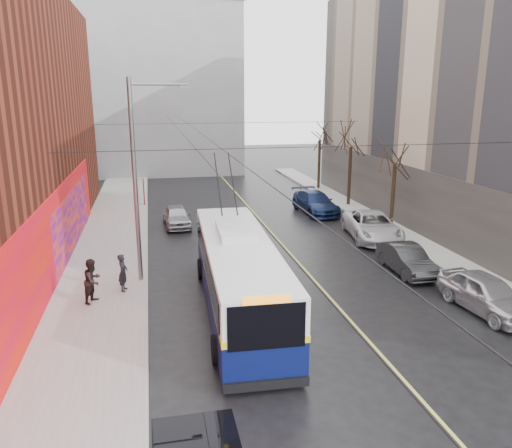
{
  "coord_description": "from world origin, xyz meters",
  "views": [
    {
      "loc": [
        -5.6,
        -11.9,
        8.34
      ],
      "look_at": [
        -1.18,
        8.93,
        2.75
      ],
      "focal_mm": 35.0,
      "sensor_mm": 36.0,
      "label": 1
    }
  ],
  "objects_px": {
    "streetlight_pole": "(139,177)",
    "tree_far": "(320,131)",
    "tree_near": "(396,151)",
    "tree_mid": "(351,136)",
    "following_car": "(176,216)",
    "parked_car_a": "(486,293)",
    "parked_car_c": "(372,226)",
    "trolleybus": "(239,274)",
    "parked_car_b": "(406,259)",
    "pedestrian_a": "(123,272)",
    "parked_car_d": "(315,203)",
    "pedestrian_b": "(93,281)"
  },
  "relations": [
    {
      "from": "streetlight_pole",
      "to": "tree_far",
      "type": "distance_m",
      "value": 25.09
    },
    {
      "from": "tree_near",
      "to": "tree_mid",
      "type": "height_order",
      "value": "tree_mid"
    },
    {
      "from": "tree_near",
      "to": "following_car",
      "type": "distance_m",
      "value": 14.31
    },
    {
      "from": "parked_car_a",
      "to": "parked_car_c",
      "type": "bearing_deg",
      "value": 85.11
    },
    {
      "from": "trolleybus",
      "to": "following_car",
      "type": "bearing_deg",
      "value": 99.27
    },
    {
      "from": "parked_car_b",
      "to": "parked_car_c",
      "type": "bearing_deg",
      "value": 82.66
    },
    {
      "from": "trolleybus",
      "to": "following_car",
      "type": "height_order",
      "value": "trolleybus"
    },
    {
      "from": "pedestrian_a",
      "to": "parked_car_d",
      "type": "bearing_deg",
      "value": -36.28
    },
    {
      "from": "following_car",
      "to": "pedestrian_a",
      "type": "relative_size",
      "value": 2.43
    },
    {
      "from": "tree_far",
      "to": "pedestrian_b",
      "type": "distance_m",
      "value": 28.31
    },
    {
      "from": "trolleybus",
      "to": "following_car",
      "type": "xyz_separation_m",
      "value": [
        -1.67,
        13.6,
        -0.88
      ]
    },
    {
      "from": "streetlight_pole",
      "to": "tree_far",
      "type": "xyz_separation_m",
      "value": [
        15.14,
        20.0,
        0.3
      ]
    },
    {
      "from": "tree_near",
      "to": "parked_car_a",
      "type": "distance_m",
      "value": 12.86
    },
    {
      "from": "parked_car_a",
      "to": "pedestrian_a",
      "type": "distance_m",
      "value": 14.79
    },
    {
      "from": "streetlight_pole",
      "to": "following_car",
      "type": "xyz_separation_m",
      "value": [
        1.99,
        9.67,
        -4.17
      ]
    },
    {
      "from": "parked_car_c",
      "to": "parked_car_a",
      "type": "bearing_deg",
      "value": -81.04
    },
    {
      "from": "tree_near",
      "to": "parked_car_d",
      "type": "distance_m",
      "value": 7.54
    },
    {
      "from": "trolleybus",
      "to": "parked_car_a",
      "type": "xyz_separation_m",
      "value": [
        9.48,
        -2.06,
        -0.8
      ]
    },
    {
      "from": "parked_car_c",
      "to": "pedestrian_a",
      "type": "relative_size",
      "value": 3.45
    },
    {
      "from": "tree_near",
      "to": "trolleybus",
      "type": "bearing_deg",
      "value": -139.14
    },
    {
      "from": "trolleybus",
      "to": "parked_car_d",
      "type": "height_order",
      "value": "trolleybus"
    },
    {
      "from": "following_car",
      "to": "pedestrian_a",
      "type": "xyz_separation_m",
      "value": [
        -2.85,
        -10.86,
        0.29
      ]
    },
    {
      "from": "streetlight_pole",
      "to": "trolleybus",
      "type": "height_order",
      "value": "streetlight_pole"
    },
    {
      "from": "trolleybus",
      "to": "tree_near",
      "type": "bearing_deg",
      "value": 43.14
    },
    {
      "from": "streetlight_pole",
      "to": "pedestrian_b",
      "type": "bearing_deg",
      "value": -132.3
    },
    {
      "from": "trolleybus",
      "to": "pedestrian_b",
      "type": "distance_m",
      "value": 5.93
    },
    {
      "from": "parked_car_c",
      "to": "parked_car_d",
      "type": "bearing_deg",
      "value": 108.79
    },
    {
      "from": "pedestrian_a",
      "to": "streetlight_pole",
      "type": "bearing_deg",
      "value": -26.44
    },
    {
      "from": "parked_car_a",
      "to": "trolleybus",
      "type": "bearing_deg",
      "value": 162.86
    },
    {
      "from": "tree_far",
      "to": "parked_car_d",
      "type": "xyz_separation_m",
      "value": [
        -3.2,
        -8.64,
        -4.38
      ]
    },
    {
      "from": "trolleybus",
      "to": "pedestrian_a",
      "type": "relative_size",
      "value": 7.32
    },
    {
      "from": "following_car",
      "to": "parked_car_a",
      "type": "bearing_deg",
      "value": -57.28
    },
    {
      "from": "parked_car_a",
      "to": "parked_car_d",
      "type": "distance_m",
      "value": 17.39
    },
    {
      "from": "parked_car_b",
      "to": "following_car",
      "type": "relative_size",
      "value": 1.02
    },
    {
      "from": "pedestrian_a",
      "to": "tree_far",
      "type": "bearing_deg",
      "value": -27.78
    },
    {
      "from": "parked_car_b",
      "to": "following_car",
      "type": "xyz_separation_m",
      "value": [
        -10.28,
        10.94,
        0.01
      ]
    },
    {
      "from": "streetlight_pole",
      "to": "tree_mid",
      "type": "relative_size",
      "value": 1.35
    },
    {
      "from": "pedestrian_a",
      "to": "parked_car_a",
      "type": "bearing_deg",
      "value": -99.66
    },
    {
      "from": "tree_mid",
      "to": "pedestrian_b",
      "type": "distance_m",
      "value": 23.26
    },
    {
      "from": "tree_near",
      "to": "parked_car_b",
      "type": "xyz_separation_m",
      "value": [
        -2.86,
        -7.27,
        -4.31
      ]
    },
    {
      "from": "streetlight_pole",
      "to": "parked_car_d",
      "type": "xyz_separation_m",
      "value": [
        11.94,
        11.36,
        -4.09
      ]
    },
    {
      "from": "streetlight_pole",
      "to": "parked_car_a",
      "type": "bearing_deg",
      "value": -24.49
    },
    {
      "from": "following_car",
      "to": "pedestrian_b",
      "type": "distance_m",
      "value": 12.5
    },
    {
      "from": "tree_far",
      "to": "parked_car_c",
      "type": "distance_m",
      "value": 16.29
    },
    {
      "from": "pedestrian_b",
      "to": "pedestrian_a",
      "type": "bearing_deg",
      "value": -20.22
    },
    {
      "from": "streetlight_pole",
      "to": "pedestrian_b",
      "type": "relative_size",
      "value": 4.95
    },
    {
      "from": "tree_mid",
      "to": "tree_far",
      "type": "height_order",
      "value": "tree_mid"
    },
    {
      "from": "parked_car_b",
      "to": "parked_car_c",
      "type": "height_order",
      "value": "parked_car_c"
    },
    {
      "from": "pedestrian_a",
      "to": "trolleybus",
      "type": "bearing_deg",
      "value": -111.97
    },
    {
      "from": "parked_car_c",
      "to": "parked_car_b",
      "type": "bearing_deg",
      "value": -89.62
    }
  ]
}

